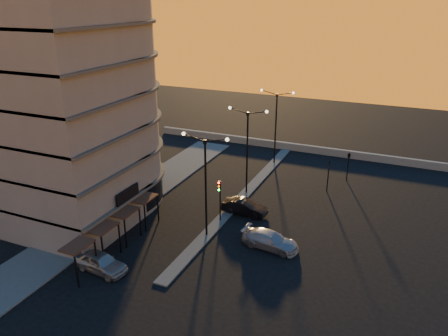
% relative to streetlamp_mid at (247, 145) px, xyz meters
% --- Properties ---
extents(ground, '(120.00, 120.00, 0.00)m').
position_rel_streetlamp_mid_xyz_m(ground, '(0.00, -10.00, -5.59)').
color(ground, black).
rests_on(ground, ground).
extents(sidewalk_west, '(5.00, 40.00, 0.12)m').
position_rel_streetlamp_mid_xyz_m(sidewalk_west, '(-10.50, -6.00, -5.53)').
color(sidewalk_west, '#4A4A48').
rests_on(sidewalk_west, ground).
extents(median, '(1.20, 36.00, 0.12)m').
position_rel_streetlamp_mid_xyz_m(median, '(0.00, 0.00, -5.53)').
color(median, '#4A4A48').
rests_on(median, ground).
extents(parapet, '(44.00, 0.50, 1.00)m').
position_rel_streetlamp_mid_xyz_m(parapet, '(2.00, 16.00, -5.09)').
color(parapet, gray).
rests_on(parapet, ground).
extents(building, '(14.35, 17.08, 25.00)m').
position_rel_streetlamp_mid_xyz_m(building, '(-14.00, -9.97, 6.32)').
color(building, slate).
rests_on(building, ground).
extents(streetlamp_near, '(4.32, 0.32, 9.51)m').
position_rel_streetlamp_mid_xyz_m(streetlamp_near, '(0.00, -10.00, 0.00)').
color(streetlamp_near, black).
rests_on(streetlamp_near, ground).
extents(streetlamp_mid, '(4.32, 0.32, 9.51)m').
position_rel_streetlamp_mid_xyz_m(streetlamp_mid, '(0.00, 0.00, 0.00)').
color(streetlamp_mid, black).
rests_on(streetlamp_mid, ground).
extents(streetlamp_far, '(4.32, 0.32, 9.51)m').
position_rel_streetlamp_mid_xyz_m(streetlamp_far, '(0.00, 10.00, 0.00)').
color(streetlamp_far, black).
rests_on(streetlamp_far, ground).
extents(traffic_light_main, '(0.28, 0.44, 4.25)m').
position_rel_streetlamp_mid_xyz_m(traffic_light_main, '(0.00, -7.13, -2.70)').
color(traffic_light_main, black).
rests_on(traffic_light_main, ground).
extents(signal_east_a, '(0.13, 0.16, 3.60)m').
position_rel_streetlamp_mid_xyz_m(signal_east_a, '(8.00, 4.00, -3.66)').
color(signal_east_a, black).
rests_on(signal_east_a, ground).
extents(signal_east_b, '(0.42, 1.99, 3.60)m').
position_rel_streetlamp_mid_xyz_m(signal_east_b, '(9.50, 8.00, -2.49)').
color(signal_east_b, black).
rests_on(signal_east_b, ground).
extents(car_hatchback, '(4.70, 2.28, 1.54)m').
position_rel_streetlamp_mid_xyz_m(car_hatchback, '(-5.22, -18.19, -4.82)').
color(car_hatchback, '#95999C').
rests_on(car_hatchback, ground).
extents(car_sedan, '(4.56, 1.72, 1.49)m').
position_rel_streetlamp_mid_xyz_m(car_sedan, '(1.59, -4.65, -4.85)').
color(car_sedan, black).
rests_on(car_sedan, ground).
extents(car_wagon, '(5.17, 2.56, 1.44)m').
position_rel_streetlamp_mid_xyz_m(car_wagon, '(5.87, -9.61, -4.87)').
color(car_wagon, '#9A9BA2').
rests_on(car_wagon, ground).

